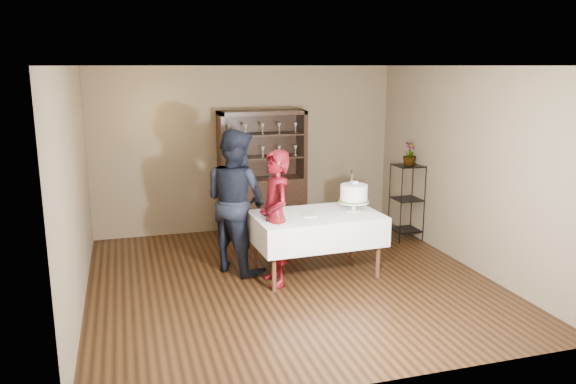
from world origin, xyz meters
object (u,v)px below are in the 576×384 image
object	(u,v)px
china_hutch	(262,192)
woman	(276,218)
man	(236,201)
cake	(354,194)
plant_etagere	(407,199)
potted_plant	(410,154)
cake_table	(316,228)

from	to	relation	value
china_hutch	woman	world-z (taller)	china_hutch
man	cake	xyz separation A→B (m)	(1.50, -0.44, 0.09)
man	woman	bearing A→B (deg)	176.22
plant_etagere	potted_plant	size ratio (longest dim) A/B	3.31
woman	plant_etagere	bearing A→B (deg)	113.71
woman	china_hutch	bearing A→B (deg)	167.43
china_hutch	plant_etagere	size ratio (longest dim) A/B	1.67
woman	cake	size ratio (longest dim) A/B	3.08
china_hutch	cake_table	size ratio (longest dim) A/B	1.19
woman	cake	world-z (taller)	woman
china_hutch	cake	xyz separation A→B (m)	(0.73, -2.09, 0.38)
woman	cake_table	bearing A→B (deg)	103.03
cake_table	man	world-z (taller)	man
woman	man	xyz separation A→B (m)	(-0.37, 0.64, 0.10)
china_hutch	man	xyz separation A→B (m)	(-0.77, -1.65, 0.29)
plant_etagere	man	bearing A→B (deg)	-168.21
potted_plant	man	bearing A→B (deg)	-169.07
china_hutch	plant_etagere	world-z (taller)	china_hutch
cake_table	man	size ratio (longest dim) A/B	0.88
plant_etagere	man	size ratio (longest dim) A/B	0.63
cake	cake_table	bearing A→B (deg)	-177.38
woman	potted_plant	world-z (taller)	woman
potted_plant	cake	bearing A→B (deg)	-143.51
cake_table	cake	bearing A→B (deg)	2.62
china_hutch	cake_table	bearing A→B (deg)	-84.63
woman	cake	bearing A→B (deg)	96.99
china_hutch	woman	distance (m)	2.32
cake_table	woman	size ratio (longest dim) A/B	0.98
woman	potted_plant	xyz separation A→B (m)	(2.47, 1.18, 0.51)
man	cake	world-z (taller)	man
plant_etagere	cake_table	bearing A→B (deg)	-150.55
plant_etagere	cake	size ratio (longest dim) A/B	2.16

